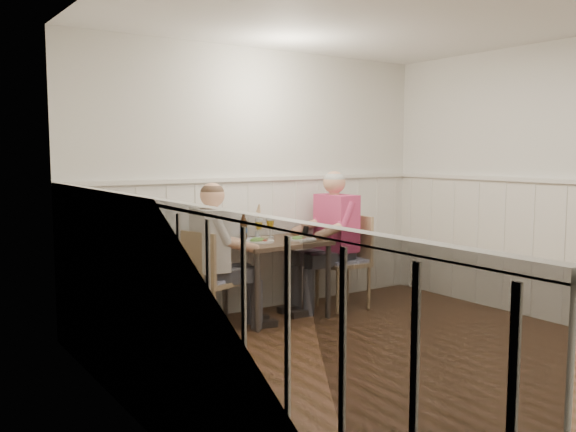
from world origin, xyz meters
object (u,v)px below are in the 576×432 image
object	(u,v)px
beer_bottle	(244,229)
dining_table	(276,251)
chair_left	(209,277)
diner_cream	(215,268)
grass_vase	(257,222)
man_in_pink	(333,250)
chair_right	(348,258)

from	to	relation	value
beer_bottle	dining_table	bearing A→B (deg)	-37.89
chair_left	beer_bottle	distance (m)	0.67
dining_table	diner_cream	bearing A→B (deg)	-175.03
dining_table	diner_cream	world-z (taller)	diner_cream
diner_cream	beer_bottle	bearing A→B (deg)	29.43
dining_table	grass_vase	xyz separation A→B (m)	(-0.07, 0.24, 0.26)
diner_cream	dining_table	bearing A→B (deg)	4.97
dining_table	man_in_pink	xyz separation A→B (m)	(0.68, -0.01, -0.05)
dining_table	man_in_pink	bearing A→B (deg)	-0.50
chair_right	man_in_pink	xyz separation A→B (m)	(-0.16, 0.05, 0.09)
dining_table	grass_vase	size ratio (longest dim) A/B	2.55
beer_bottle	chair_right	bearing A→B (deg)	-12.75
dining_table	beer_bottle	size ratio (longest dim) A/B	3.58
chair_right	grass_vase	distance (m)	1.03
chair_right	chair_left	size ratio (longest dim) A/B	1.04
dining_table	man_in_pink	world-z (taller)	man_in_pink
beer_bottle	chair_left	bearing A→B (deg)	-153.39
chair_left	diner_cream	size ratio (longest dim) A/B	0.67
diner_cream	grass_vase	bearing A→B (deg)	25.68
dining_table	chair_left	distance (m)	0.76
dining_table	chair_left	size ratio (longest dim) A/B	0.98
chair_right	grass_vase	xyz separation A→B (m)	(-0.91, 0.29, 0.40)
grass_vase	man_in_pink	bearing A→B (deg)	-18.08
grass_vase	dining_table	bearing A→B (deg)	-74.33
chair_left	grass_vase	xyz separation A→B (m)	(0.68, 0.30, 0.42)
chair_right	beer_bottle	distance (m)	1.17
chair_right	diner_cream	bearing A→B (deg)	-179.81
man_in_pink	diner_cream	size ratio (longest dim) A/B	1.06
chair_right	man_in_pink	size ratio (longest dim) A/B	0.66
diner_cream	grass_vase	world-z (taller)	diner_cream
dining_table	man_in_pink	distance (m)	0.69
dining_table	grass_vase	world-z (taller)	grass_vase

